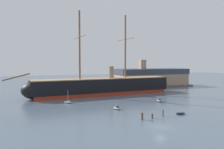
{
  "coord_description": "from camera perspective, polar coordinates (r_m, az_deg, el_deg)",
  "views": [
    {
      "loc": [
        -25.3,
        -40.03,
        13.68
      ],
      "look_at": [
        0.71,
        32.09,
        9.42
      ],
      "focal_mm": 35.58,
      "sensor_mm": 36.0,
      "label": 1
    }
  ],
  "objects": [
    {
      "name": "sailboat_alongside_bow",
      "position": [
        75.64,
        -11.14,
        -7.02
      ],
      "size": [
        3.17,
        3.04,
        4.4
      ],
      "color": "gray",
      "rests_on": "ground"
    },
    {
      "name": "dinghy_distant_centre",
      "position": [
        106.58,
        -4.69,
        -4.04
      ],
      "size": [
        2.79,
        2.14,
        0.6
      ],
      "color": "#236670",
      "rests_on": "ground"
    },
    {
      "name": "tall_ship",
      "position": [
        93.3,
        -2.18,
        -3.0
      ],
      "size": [
        70.75,
        15.94,
        34.03
      ],
      "color": "maroon",
      "rests_on": "ground"
    },
    {
      "name": "seagull_in_flight",
      "position": [
        79.51,
        -0.39,
        2.04
      ],
      "size": [
        0.93,
        1.0,
        0.14
      ],
      "color": "silver"
    },
    {
      "name": "motorboat_mid_right",
      "position": [
        78.95,
        11.96,
        -6.54
      ],
      "size": [
        1.96,
        3.23,
        1.27
      ],
      "color": "gray",
      "rests_on": "ground"
    },
    {
      "name": "mooring_piling_left_pair",
      "position": [
        54.07,
        7.77,
        -10.58
      ],
      "size": [
        0.43,
        0.43,
        1.7
      ],
      "primitive_type": "cylinder",
      "color": "#423323",
      "rests_on": "ground"
    },
    {
      "name": "mooring_piling_nearest",
      "position": [
        58.26,
        12.98,
        -9.63
      ],
      "size": [
        0.3,
        0.3,
        1.69
      ],
      "primitive_type": "cylinder",
      "color": "#4C3D2D",
      "rests_on": "ground"
    },
    {
      "name": "mooring_piling_right_pair",
      "position": [
        55.61,
        10.3,
        -10.47
      ],
      "size": [
        0.43,
        0.43,
        1.22
      ],
      "primitive_type": "cylinder",
      "color": "#4C3D2D",
      "rests_on": "ground"
    },
    {
      "name": "dockside_warehouse_right",
      "position": [
        128.6,
        10.12,
        -0.76
      ],
      "size": [
        44.32,
        16.88,
        15.07
      ],
      "color": "#565659",
      "rests_on": "ground"
    },
    {
      "name": "dinghy_foreground_right",
      "position": [
        61.6,
        17.16,
        -9.5
      ],
      "size": [
        2.78,
        1.74,
        0.61
      ],
      "color": "#1E284C",
      "rests_on": "ground"
    },
    {
      "name": "ground_plane",
      "position": [
        49.29,
        12.29,
        -13.01
      ],
      "size": [
        400.0,
        400.0,
        0.0
      ],
      "primitive_type": "plane",
      "color": "#4C5B6B"
    },
    {
      "name": "motorboat_near_centre",
      "position": [
        64.95,
        1.18,
        -8.59
      ],
      "size": [
        1.78,
        3.12,
        1.23
      ],
      "color": "gray",
      "rests_on": "ground"
    }
  ]
}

